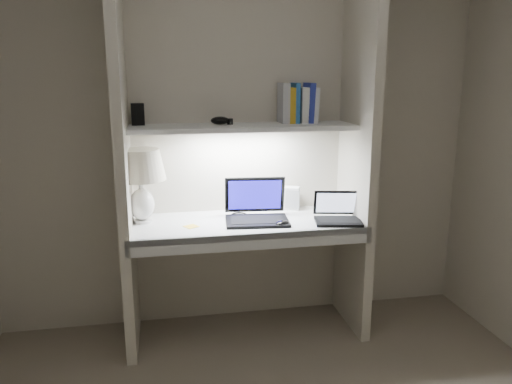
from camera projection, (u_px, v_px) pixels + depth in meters
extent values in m
cube|color=beige|center=(239.00, 140.00, 3.31)|extent=(3.20, 0.01, 2.50)
cube|color=beige|center=(122.00, 148.00, 2.91)|extent=(0.06, 0.55, 2.50)
cube|color=beige|center=(358.00, 142.00, 3.18)|extent=(0.06, 0.55, 2.50)
cube|color=white|center=(246.00, 224.00, 3.16)|extent=(1.40, 0.55, 0.04)
cube|color=silver|center=(253.00, 241.00, 2.92)|extent=(1.46, 0.03, 0.10)
cube|color=silver|center=(243.00, 127.00, 3.11)|extent=(1.40, 0.36, 0.03)
cube|color=white|center=(243.00, 131.00, 3.12)|extent=(0.60, 0.04, 0.02)
cylinder|color=white|center=(143.00, 221.00, 3.12)|extent=(0.12, 0.12, 0.02)
ellipsoid|color=white|center=(142.00, 204.00, 3.09)|extent=(0.16, 0.16, 0.20)
cylinder|color=white|center=(141.00, 186.00, 3.07)|extent=(0.03, 0.03, 0.08)
sphere|color=#FFD899|center=(140.00, 173.00, 3.05)|extent=(0.05, 0.05, 0.05)
cube|color=black|center=(257.00, 221.00, 3.12)|extent=(0.41, 0.30, 0.02)
cube|color=black|center=(257.00, 219.00, 3.11)|extent=(0.35, 0.22, 0.00)
cube|color=black|center=(255.00, 195.00, 3.24)|extent=(0.39, 0.11, 0.24)
cube|color=#1F19D4|center=(255.00, 195.00, 3.24)|extent=(0.34, 0.08, 0.20)
cube|color=black|center=(338.00, 221.00, 3.10)|extent=(0.32, 0.25, 0.02)
cube|color=black|center=(338.00, 220.00, 3.10)|extent=(0.26, 0.18, 0.00)
cube|color=black|center=(336.00, 203.00, 3.20)|extent=(0.29, 0.11, 0.17)
cube|color=silver|center=(336.00, 203.00, 3.19)|extent=(0.25, 0.09, 0.13)
cube|color=silver|center=(291.00, 198.00, 3.40)|extent=(0.13, 0.11, 0.16)
ellipsoid|color=black|center=(282.00, 223.00, 3.04)|extent=(0.11, 0.09, 0.03)
torus|color=black|center=(239.00, 215.00, 3.26)|extent=(0.14, 0.14, 0.01)
cube|color=yellow|center=(191.00, 226.00, 3.03)|extent=(0.11, 0.11, 0.00)
cube|color=silver|center=(313.00, 105.00, 3.24)|extent=(0.04, 0.17, 0.23)
cube|color=#2834A0|center=(309.00, 103.00, 3.23)|extent=(0.05, 0.17, 0.25)
cube|color=silver|center=(302.00, 105.00, 3.23)|extent=(0.05, 0.17, 0.23)
cube|color=#2763A9|center=(295.00, 103.00, 3.22)|extent=(0.03, 0.17, 0.25)
cube|color=gold|center=(290.00, 105.00, 3.21)|extent=(0.04, 0.17, 0.23)
cube|color=#B6B7BB|center=(284.00, 103.00, 3.20)|extent=(0.05, 0.17, 0.25)
cube|color=black|center=(138.00, 114.00, 3.07)|extent=(0.08, 0.06, 0.13)
ellipsoid|color=black|center=(220.00, 121.00, 3.11)|extent=(0.12, 0.09, 0.05)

